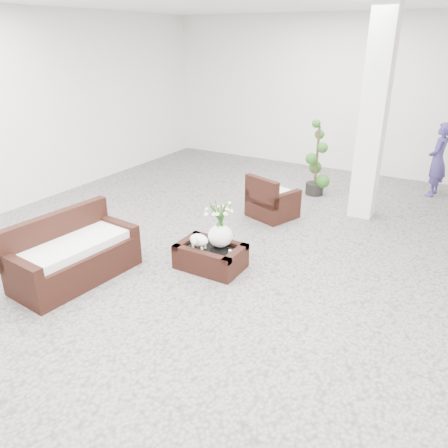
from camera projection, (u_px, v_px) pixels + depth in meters
The scene contains 10 objects.
ground at pixel (227, 261), 6.34m from camera, with size 11.00×11.00×0.00m, color gray.
column at pixel (373, 117), 7.32m from camera, with size 0.40×0.40×3.50m, color white.
coffee_table at pixel (211, 257), 6.11m from camera, with size 0.90×0.60×0.31m, color black.
sheep_figurine at pixel (199, 241), 5.98m from camera, with size 0.28×0.23×0.21m, color white.
planter_narcissus at pixel (220, 219), 5.92m from camera, with size 0.44×0.44×0.80m, color white, non-canonical shape.
tealight at pixel (230, 251), 5.92m from camera, with size 0.04×0.04×0.03m, color white.
armchair at pixel (273, 196), 7.77m from camera, with size 0.72×0.70×0.77m, color black.
loveseat at pixel (74, 249), 5.73m from camera, with size 1.62×0.78×0.86m, color black.
topiary at pixel (317, 159), 8.74m from camera, with size 0.40×0.40×1.49m, color #214C18, non-canonical shape.
shopper at pixel (438, 160), 8.69m from camera, with size 0.54×0.35×1.48m, color navy.
Camera 1 is at (2.78, -4.88, 2.99)m, focal length 35.24 mm.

